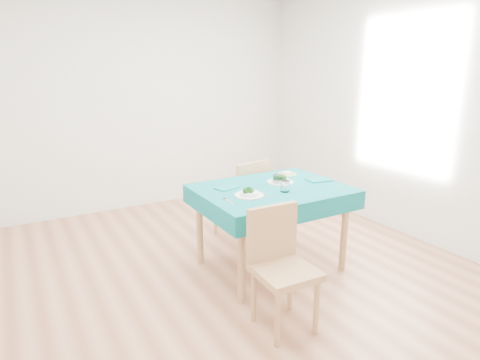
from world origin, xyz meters
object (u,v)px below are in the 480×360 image
side_plate (287,174)px  table (271,228)px  chair_near (286,263)px  bowl_near (249,192)px  bowl_far (280,179)px  chair_far (240,185)px

side_plate → table: bearing=-142.5°
chair_near → side_plate: bearing=55.7°
bowl_near → bowl_far: (0.45, 0.20, 0.00)m
bowl_far → side_plate: 0.32m
chair_near → side_plate: chair_near is taller
table → bowl_far: bowl_far is taller
table → bowl_near: size_ratio=5.32×
chair_far → chair_near: bearing=57.2°
chair_near → bowl_near: chair_near is taller
bowl_far → side_plate: size_ratio=1.34×
chair_near → side_plate: size_ratio=5.45×
side_plate → chair_near: bearing=-126.7°
bowl_far → chair_near: bearing=-123.3°
table → bowl_far: 0.45m
bowl_far → chair_far: bearing=91.8°
chair_far → table: bearing=67.1°
chair_far → bowl_near: bearing=51.0°
table → bowl_far: size_ratio=5.25×
chair_near → chair_far: chair_far is taller
bowl_near → side_plate: bearing=30.7°
bowl_near → bowl_far: size_ratio=0.99×
bowl_near → chair_far: bearing=64.4°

